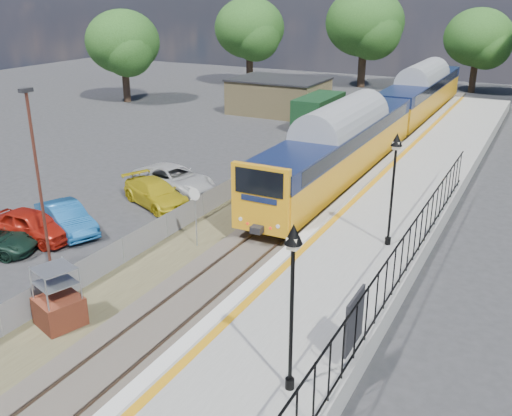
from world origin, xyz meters
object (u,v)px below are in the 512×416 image
Objects in this scene: train at (390,112)px; car_blue at (66,218)px; victorian_lamp_north at (395,164)px; car_white at (174,179)px; carpark_lamp at (37,169)px; brick_plinth at (58,298)px; victorian_lamp_south at (293,271)px; car_red at (32,225)px; speed_sign at (195,207)px; car_yellow at (156,193)px.

train reaches higher than car_blue.
car_white is at bearing 164.87° from victorian_lamp_north.
carpark_lamp is 1.41× the size of car_white.
brick_plinth is at bearing -96.09° from train.
brick_plinth is (-8.39, -9.56, -3.26)m from victorian_lamp_north.
train is 9.80× the size of car_blue.
train reaches higher than brick_plinth.
car_white is at bearing 134.37° from victorian_lamp_south.
brick_plinth is 0.52× the size of car_red.
train reaches higher than car_white.
car_blue is 7.18m from car_white.
speed_sign is at bearing 85.41° from brick_plinth.
brick_plinth is at bearing -148.74° from car_white.
victorian_lamp_south is at bearing -2.96° from brick_plinth.
victorian_lamp_north is 13.10m from car_yellow.
brick_plinth reaches higher than car_red.
carpark_lamp is at bearing -104.86° from train.
car_yellow is 0.90× the size of car_white.
victorian_lamp_south is 1.68× the size of speed_sign.
victorian_lamp_south is 16.18m from car_red.
victorian_lamp_north is at bearing -93.40° from car_white.
victorian_lamp_north is at bearing 16.75° from speed_sign.
victorian_lamp_south is 1.00× the size of car_yellow.
car_white is (-4.64, 13.08, -0.33)m from brick_plinth.
car_white is (1.03, 7.10, 0.02)m from car_blue.
train is at bearing 1.24° from car_blue.
car_red is (-2.60, 1.49, -3.38)m from carpark_lamp.
speed_sign is 7.84m from car_white.
carpark_lamp is 1.56× the size of car_yellow.
victorian_lamp_south is 19.25m from car_white.
victorian_lamp_north is at bearing 91.15° from victorian_lamp_south.
carpark_lamp is 4.84m from car_blue.
speed_sign is at bearing -125.87° from car_white.
train is at bearing 100.60° from victorian_lamp_south.
car_red is (-14.95, 5.05, -3.59)m from victorian_lamp_south.
speed_sign reaches higher than car_blue.
car_red is at bearing -179.77° from car_white.
carpark_lamp is (-6.85, -25.83, 1.74)m from train.
car_white reaches higher than car_blue.
car_yellow is (-4.73, 3.40, -1.19)m from speed_sign.
brick_plinth is 0.30× the size of carpark_lamp.
speed_sign is 5.94m from car_yellow.
speed_sign reaches higher than car_red.
brick_plinth is 5.75m from carpark_lamp.
speed_sign is (-7.80, -2.20, -2.44)m from victorian_lamp_north.
victorian_lamp_south is 9.20m from brick_plinth.
carpark_lamp reaches higher than speed_sign.
victorian_lamp_north is 15.97m from car_red.
victorian_lamp_north is at bearing -73.53° from car_red.
speed_sign reaches higher than car_yellow.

